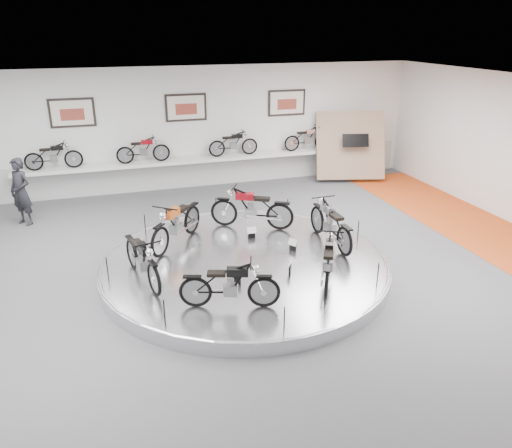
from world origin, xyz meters
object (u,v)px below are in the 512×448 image
object	(u,v)px
visitor	(21,192)
bike_c	(176,223)
shelf	(190,160)
bike_d	(142,258)
bike_b	(252,208)
display_platform	(245,265)
bike_a	(331,223)
bike_f	(328,260)
bike_e	(230,285)

from	to	relation	value
visitor	bike_c	bearing A→B (deg)	0.92
shelf	bike_c	xyz separation A→B (m)	(-1.29, -5.11, -0.15)
bike_d	visitor	xyz separation A→B (m)	(-2.76, 4.99, 0.14)
visitor	bike_b	bearing A→B (deg)	16.27
shelf	visitor	world-z (taller)	visitor
bike_b	visitor	world-z (taller)	visitor
display_platform	bike_a	distance (m)	2.31
display_platform	shelf	world-z (taller)	shelf
display_platform	bike_f	xyz separation A→B (m)	(1.33, -1.49, 0.63)
bike_a	bike_e	size ratio (longest dim) A/B	1.13
bike_a	bike_d	distance (m)	4.48
shelf	bike_d	world-z (taller)	bike_d
bike_f	visitor	bearing A→B (deg)	73.50
bike_e	bike_b	bearing A→B (deg)	84.79
bike_a	bike_c	world-z (taller)	bike_c
bike_a	bike_b	bearing A→B (deg)	42.95
bike_e	shelf	bearing A→B (deg)	102.13
display_platform	visitor	world-z (taller)	visitor
bike_d	visitor	size ratio (longest dim) A/B	0.91
display_platform	bike_b	distance (m)	2.02
shelf	bike_f	world-z (taller)	bike_f
display_platform	bike_e	size ratio (longest dim) A/B	4.03
display_platform	visitor	distance (m)	6.89
bike_b	visitor	distance (m)	6.42
bike_f	display_platform	bearing A→B (deg)	69.35
bike_b	bike_e	bearing A→B (deg)	95.66
shelf	bike_a	world-z (taller)	bike_a
bike_a	bike_c	distance (m)	3.64
bike_a	bike_f	size ratio (longest dim) A/B	1.11
bike_c	visitor	distance (m)	5.03
bike_a	bike_c	xyz separation A→B (m)	(-3.49, 1.06, 0.02)
visitor	bike_d	bearing A→B (deg)	-17.91
display_platform	bike_e	distance (m)	2.13
bike_a	bike_f	xyz separation A→B (m)	(-0.87, -1.72, -0.05)
display_platform	bike_c	bearing A→B (deg)	135.18
bike_c	bike_d	xyz separation A→B (m)	(-0.96, -1.61, -0.05)
display_platform	visitor	bearing A→B (deg)	137.07
bike_c	bike_f	world-z (taller)	bike_c
shelf	bike_b	size ratio (longest dim) A/B	5.97
bike_a	visitor	size ratio (longest dim) A/B	0.95
bike_c	bike_d	distance (m)	1.88
shelf	bike_a	bearing A→B (deg)	-70.44
bike_a	bike_f	distance (m)	1.92
bike_d	bike_f	world-z (taller)	bike_d
bike_b	bike_c	size ratio (longest dim) A/B	0.99
bike_b	bike_f	size ratio (longest dim) A/B	1.14
bike_b	bike_c	bearing A→B (deg)	42.11
bike_c	display_platform	bearing A→B (deg)	84.79
bike_b	bike_d	xyz separation A→B (m)	(-2.97, -2.09, -0.04)
bike_a	bike_e	bearing A→B (deg)	123.45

